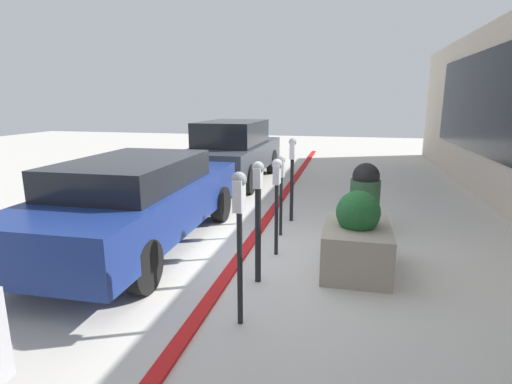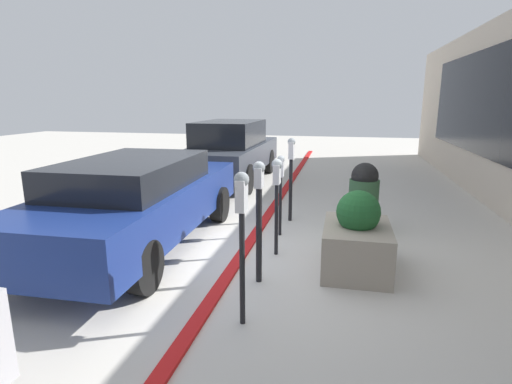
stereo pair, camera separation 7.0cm
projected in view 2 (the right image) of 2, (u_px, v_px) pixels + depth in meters
name	position (u px, v px, depth m)	size (l,w,h in m)	color
ground_plane	(249.00, 253.00, 5.99)	(40.00, 40.00, 0.00)	beige
curb_strip	(244.00, 251.00, 6.00)	(24.50, 0.16, 0.04)	red
parking_meter_nearest	(242.00, 215.00, 3.86)	(0.18, 0.15, 1.58)	black
parking_meter_second	(259.00, 204.00, 4.84)	(0.17, 0.15, 1.54)	black
parking_meter_middle	(277.00, 184.00, 5.71)	(0.18, 0.16, 1.43)	black
parking_meter_fourth	(281.00, 178.00, 6.57)	(0.15, 0.12, 1.36)	black
parking_meter_farthest	(291.00, 165.00, 7.36)	(0.17, 0.14, 1.57)	black
planter_box	(357.00, 240.00, 5.31)	(1.21, 0.87, 1.10)	gray
parked_car_middle	(139.00, 199.00, 6.13)	(4.81, 1.86, 1.40)	navy
parked_car_rear	(231.00, 150.00, 11.06)	(4.78, 1.77, 1.68)	#383D47
trash_bin	(364.00, 197.00, 6.86)	(0.51, 0.51, 1.21)	#2D5133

